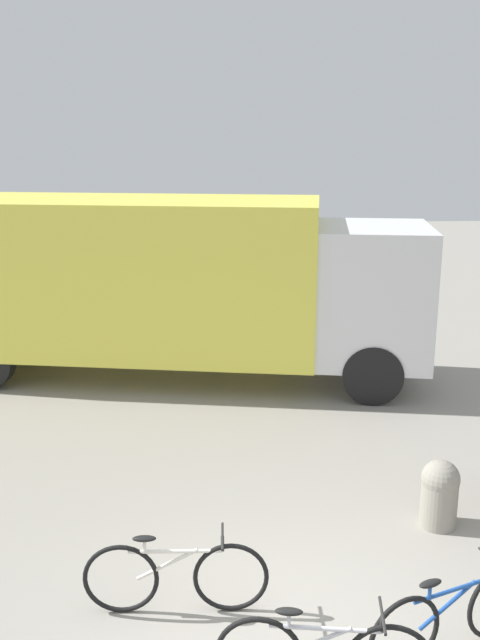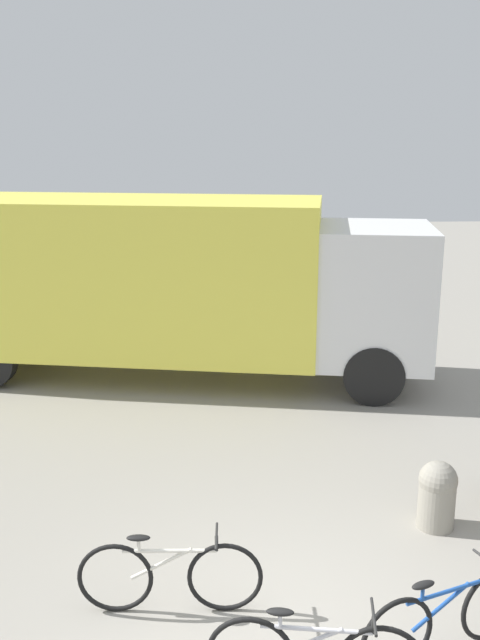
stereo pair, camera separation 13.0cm
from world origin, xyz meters
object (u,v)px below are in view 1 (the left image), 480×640
(bicycle_far, at_px, (453,616))
(bollard_near_bench, at_px, (440,492))
(delivery_truck, at_px, (156,280))
(bicycle_near, at_px, (176,576))

(bicycle_far, xyz_separation_m, bollard_near_bench, (0.56, 2.05, 0.05))
(delivery_truck, xyz_separation_m, bollard_near_bench, (3.45, -5.42, -1.38))
(delivery_truck, xyz_separation_m, bicycle_near, (0.51, -6.77, -1.42))
(bicycle_far, bearing_deg, bicycle_near, 142.53)
(bicycle_near, xyz_separation_m, bollard_near_bench, (2.94, 1.35, 0.05))
(delivery_truck, relative_size, bollard_near_bench, 12.04)
(delivery_truck, bearing_deg, bicycle_near, -76.02)
(delivery_truck, xyz_separation_m, bicycle_far, (2.88, -7.46, -1.42))
(bicycle_near, relative_size, bicycle_far, 1.06)
(bicycle_near, height_order, bollard_near_bench, same)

